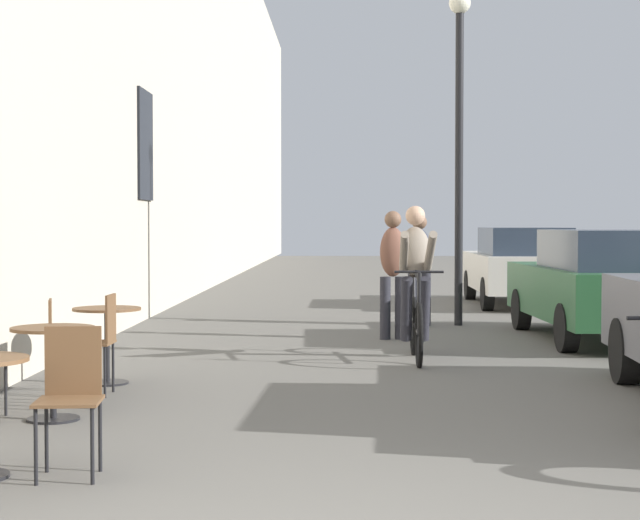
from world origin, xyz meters
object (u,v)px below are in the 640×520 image
at_px(cafe_chair_near_toward_street, 71,390).
at_px(pedestrian_near, 393,267).
at_px(cafe_chair_mid_toward_wall, 63,345).
at_px(parked_car_second, 603,283).
at_px(pedestrian_mid, 419,263).
at_px(cafe_table_far, 107,329).
at_px(cyclist_on_bicycle, 416,286).
at_px(cafe_chair_far_toward_street, 99,337).
at_px(parked_car_third, 520,265).
at_px(cafe_table_mid, 53,353).
at_px(street_lamp, 459,115).

bearing_deg(cafe_chair_near_toward_street, pedestrian_near, 73.04).
distance_m(cafe_chair_mid_toward_wall, parked_car_second, 7.55).
bearing_deg(parked_car_second, cafe_chair_mid_toward_wall, -138.39).
relative_size(cafe_chair_mid_toward_wall, pedestrian_mid, 0.54).
distance_m(cafe_table_far, cyclist_on_bicycle, 3.59).
relative_size(cafe_chair_far_toward_street, parked_car_third, 0.22).
distance_m(cafe_chair_mid_toward_wall, cafe_table_far, 1.26).
relative_size(cafe_table_far, pedestrian_mid, 0.44).
relative_size(cafe_chair_mid_toward_wall, cafe_table_far, 1.24).
bearing_deg(parked_car_second, parked_car_third, 90.79).
xyz_separation_m(cafe_chair_mid_toward_wall, pedestrian_near, (2.95, 5.13, 0.43)).
height_order(cafe_chair_near_toward_street, cafe_table_mid, cafe_chair_near_toward_street).
height_order(cyclist_on_bicycle, parked_car_second, cyclist_on_bicycle).
distance_m(cafe_chair_near_toward_street, pedestrian_mid, 9.74).
bearing_deg(cafe_table_far, parked_car_third, 60.30).
height_order(cyclist_on_bicycle, parked_car_third, cyclist_on_bicycle).
bearing_deg(cafe_chair_far_toward_street, cafe_table_far, 96.76).
bearing_deg(cafe_chair_far_toward_street, cyclist_on_bicycle, 40.73).
distance_m(cafe_chair_near_toward_street, street_lamp, 10.29).
bearing_deg(cafe_table_mid, parked_car_second, 45.12).
distance_m(cafe_chair_far_toward_street, cyclist_on_bicycle, 3.91).
height_order(cafe_chair_near_toward_street, pedestrian_mid, pedestrian_mid).
bearing_deg(cyclist_on_bicycle, cafe_chair_near_toward_street, -113.94).
bearing_deg(cafe_table_far, street_lamp, 55.76).
distance_m(cafe_table_mid, cyclist_on_bicycle, 4.83).
xyz_separation_m(cafe_chair_mid_toward_wall, cafe_chair_far_toward_street, (0.15, 0.61, 0.00)).
height_order(cafe_table_far, street_lamp, street_lamp).
bearing_deg(pedestrian_mid, street_lamp, 4.00).
relative_size(cafe_table_mid, cafe_table_far, 1.00).
distance_m(pedestrian_near, pedestrian_mid, 1.92).
bearing_deg(pedestrian_mid, parked_car_second, -41.81).
xyz_separation_m(cafe_chair_near_toward_street, pedestrian_mid, (2.76, 9.34, 0.41)).
bearing_deg(parked_car_second, street_lamp, 128.92).
bearing_deg(street_lamp, parked_car_third, 67.97).
bearing_deg(cyclist_on_bicycle, cafe_table_mid, -129.07).
bearing_deg(cafe_chair_near_toward_street, cafe_chair_mid_toward_wall, 105.92).
bearing_deg(cafe_table_mid, street_lamp, 62.67).
bearing_deg(cyclist_on_bicycle, pedestrian_near, 94.72).
distance_m(cafe_table_far, street_lamp, 7.45).
distance_m(cyclist_on_bicycle, pedestrian_mid, 3.85).
height_order(cafe_chair_mid_toward_wall, cafe_table_far, cafe_chair_mid_toward_wall).
xyz_separation_m(cafe_table_mid, street_lamp, (3.94, 7.61, 2.59)).
distance_m(cafe_table_far, parked_car_second, 6.72).
height_order(street_lamp, parked_car_third, street_lamp).
bearing_deg(pedestrian_near, cafe_chair_mid_toward_wall, -119.87).
xyz_separation_m(cafe_table_far, parked_car_third, (5.48, 9.61, 0.22)).
xyz_separation_m(cyclist_on_bicycle, pedestrian_near, (-0.16, 1.97, 0.13)).
height_order(pedestrian_mid, street_lamp, street_lamp).
distance_m(cafe_chair_near_toward_street, cafe_chair_mid_toward_wall, 2.44).
bearing_deg(cafe_chair_near_toward_street, pedestrian_mid, 73.54).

